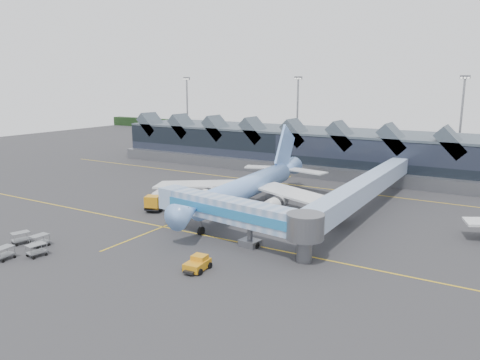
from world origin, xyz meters
The scene contains 10 objects.
ground centered at (0.00, 0.00, 0.00)m, with size 260.00×260.00×0.00m, color #2A2A2D.
taxi_stripes centered at (0.00, 10.00, 0.01)m, with size 120.00×60.00×0.01m.
tree_line_far centered at (0.00, 110.00, 2.00)m, with size 260.00×4.00×4.00m, color black.
terminal centered at (-5.07, 47.35, 4.88)m, with size 90.00×22.25×12.52m.
light_masts centered at (21.00, 62.80, 12.49)m, with size 132.40×42.56×22.45m.
main_airliner centered at (5.83, 7.34, 3.89)m, with size 35.75×41.17×13.22m.
jet_bridge centered at (13.99, -8.50, 4.11)m, with size 25.79×6.99×5.91m.
fuel_truck centered at (-7.72, 0.48, 1.71)m, with size 5.12×8.98×3.05m.
pushback_tug centered at (13.87, -18.34, 0.72)m, with size 2.53×3.75×1.59m.
baggage_carts centered at (-8.06, -24.63, 0.86)m, with size 7.68×7.35×1.53m.
Camera 1 is at (43.56, -58.17, 20.69)m, focal length 35.00 mm.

